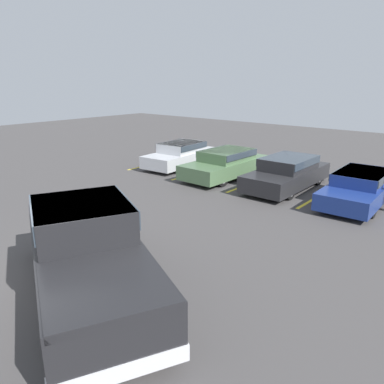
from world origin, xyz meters
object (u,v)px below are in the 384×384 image
at_px(pickup_truck, 87,254).
at_px(parked_sedan_a, 181,154).
at_px(wheel_stop_curb, 380,184).
at_px(parked_sedan_b, 226,163).
at_px(parked_sedan_c, 287,172).
at_px(parked_sedan_d, 360,186).

xyz_separation_m(pickup_truck, parked_sedan_a, (-6.53, 10.09, -0.32)).
height_order(pickup_truck, wheel_stop_curb, pickup_truck).
bearing_deg(parked_sedan_b, pickup_truck, 20.70).
height_order(parked_sedan_c, parked_sedan_d, parked_sedan_c).
bearing_deg(wheel_stop_curb, parked_sedan_a, -163.03).
relative_size(parked_sedan_c, parked_sedan_d, 0.97).
distance_m(parked_sedan_b, parked_sedan_d, 5.77).
distance_m(parked_sedan_b, parked_sedan_c, 2.92).
bearing_deg(parked_sedan_a, pickup_truck, 28.41).
relative_size(parked_sedan_c, wheel_stop_curb, 2.52).
distance_m(pickup_truck, parked_sedan_c, 9.93).
height_order(pickup_truck, parked_sedan_c, pickup_truck).
relative_size(parked_sedan_b, wheel_stop_curb, 2.52).
bearing_deg(wheel_stop_curb, parked_sedan_d, -89.63).
xyz_separation_m(parked_sedan_b, parked_sedan_d, (5.76, 0.14, -0.05)).
distance_m(parked_sedan_a, parked_sedan_b, 3.02).
bearing_deg(parked_sedan_d, wheel_stop_curb, 178.22).
bearing_deg(parked_sedan_c, parked_sedan_a, -91.97).
relative_size(pickup_truck, parked_sedan_d, 1.25).
bearing_deg(wheel_stop_curb, parked_sedan_c, -134.80).
bearing_deg(parked_sedan_a, parked_sedan_b, 78.85).
bearing_deg(pickup_truck, parked_sedan_b, 135.58).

